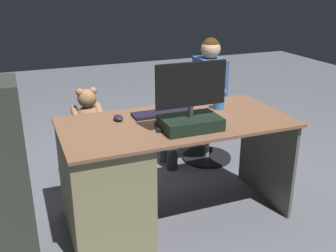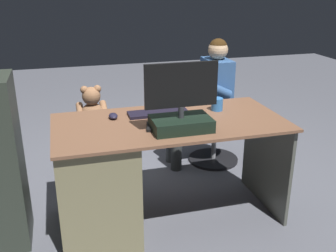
{
  "view_description": "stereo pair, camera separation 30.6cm",
  "coord_description": "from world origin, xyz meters",
  "px_view_note": "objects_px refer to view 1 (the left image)",
  "views": [
    {
      "loc": [
        0.96,
        2.7,
        1.64
      ],
      "look_at": [
        -0.1,
        0.04,
        0.55
      ],
      "focal_mm": 42.01,
      "sensor_mm": 36.0,
      "label": 1
    },
    {
      "loc": [
        0.67,
        2.79,
        1.64
      ],
      "look_at": [
        -0.1,
        0.04,
        0.55
      ],
      "focal_mm": 42.01,
      "sensor_mm": 36.0,
      "label": 2
    }
  ],
  "objects_px": {
    "desk": "(118,179)",
    "office_chair_teddy": "(91,151)",
    "monitor": "(190,111)",
    "keyboard": "(162,113)",
    "teddy_bear": "(88,111)",
    "cup": "(219,103)",
    "visitor_chair": "(207,132)",
    "tv_remote": "(159,127)",
    "person": "(200,93)",
    "computer_mouse": "(118,118)"
  },
  "relations": [
    {
      "from": "desk",
      "to": "office_chair_teddy",
      "type": "relative_size",
      "value": 2.97
    },
    {
      "from": "desk",
      "to": "monitor",
      "type": "height_order",
      "value": "monitor"
    },
    {
      "from": "office_chair_teddy",
      "to": "keyboard",
      "type": "bearing_deg",
      "value": 122.3
    },
    {
      "from": "keyboard",
      "to": "teddy_bear",
      "type": "relative_size",
      "value": 1.17
    },
    {
      "from": "cup",
      "to": "visitor_chair",
      "type": "distance_m",
      "value": 0.88
    },
    {
      "from": "tv_remote",
      "to": "office_chair_teddy",
      "type": "relative_size",
      "value": 0.29
    },
    {
      "from": "keyboard",
      "to": "tv_remote",
      "type": "distance_m",
      "value": 0.27
    },
    {
      "from": "monitor",
      "to": "tv_remote",
      "type": "height_order",
      "value": "monitor"
    },
    {
      "from": "tv_remote",
      "to": "person",
      "type": "relative_size",
      "value": 0.13
    },
    {
      "from": "teddy_bear",
      "to": "tv_remote",
      "type": "bearing_deg",
      "value": 107.79
    },
    {
      "from": "computer_mouse",
      "to": "tv_remote",
      "type": "xyz_separation_m",
      "value": [
        -0.2,
        0.24,
        -0.01
      ]
    },
    {
      "from": "desk",
      "to": "person",
      "type": "height_order",
      "value": "person"
    },
    {
      "from": "tv_remote",
      "to": "desk",
      "type": "bearing_deg",
      "value": -5.66
    },
    {
      "from": "teddy_bear",
      "to": "visitor_chair",
      "type": "xyz_separation_m",
      "value": [
        -1.1,
        0.02,
        -0.34
      ]
    },
    {
      "from": "monitor",
      "to": "cup",
      "type": "distance_m",
      "value": 0.47
    },
    {
      "from": "desk",
      "to": "visitor_chair",
      "type": "relative_size",
      "value": 3.31
    },
    {
      "from": "tv_remote",
      "to": "teddy_bear",
      "type": "height_order",
      "value": "teddy_bear"
    },
    {
      "from": "cup",
      "to": "office_chair_teddy",
      "type": "distance_m",
      "value": 1.19
    },
    {
      "from": "monitor",
      "to": "office_chair_teddy",
      "type": "relative_size",
      "value": 0.89
    },
    {
      "from": "desk",
      "to": "monitor",
      "type": "distance_m",
      "value": 0.67
    },
    {
      "from": "teddy_bear",
      "to": "cup",
      "type": "bearing_deg",
      "value": 140.8
    },
    {
      "from": "computer_mouse",
      "to": "office_chair_teddy",
      "type": "bearing_deg",
      "value": -82.06
    },
    {
      "from": "computer_mouse",
      "to": "tv_remote",
      "type": "bearing_deg",
      "value": 129.36
    },
    {
      "from": "office_chair_teddy",
      "to": "visitor_chair",
      "type": "height_order",
      "value": "same"
    },
    {
      "from": "desk",
      "to": "visitor_chair",
      "type": "distance_m",
      "value": 1.34
    },
    {
      "from": "monitor",
      "to": "computer_mouse",
      "type": "xyz_separation_m",
      "value": [
        0.38,
        -0.32,
        -0.1
      ]
    },
    {
      "from": "monitor",
      "to": "keyboard",
      "type": "height_order",
      "value": "monitor"
    },
    {
      "from": "visitor_chair",
      "to": "keyboard",
      "type": "bearing_deg",
      "value": 42.23
    },
    {
      "from": "computer_mouse",
      "to": "desk",
      "type": "bearing_deg",
      "value": 68.25
    },
    {
      "from": "desk",
      "to": "keyboard",
      "type": "distance_m",
      "value": 0.55
    },
    {
      "from": "tv_remote",
      "to": "office_chair_teddy",
      "type": "distance_m",
      "value": 1.06
    },
    {
      "from": "keyboard",
      "to": "office_chair_teddy",
      "type": "xyz_separation_m",
      "value": [
        0.41,
        -0.64,
        -0.5
      ]
    },
    {
      "from": "keyboard",
      "to": "visitor_chair",
      "type": "relative_size",
      "value": 0.9
    },
    {
      "from": "desk",
      "to": "teddy_bear",
      "type": "height_order",
      "value": "teddy_bear"
    },
    {
      "from": "monitor",
      "to": "visitor_chair",
      "type": "distance_m",
      "value": 1.29
    },
    {
      "from": "visitor_chair",
      "to": "desk",
      "type": "bearing_deg",
      "value": 36.38
    },
    {
      "from": "cup",
      "to": "office_chair_teddy",
      "type": "relative_size",
      "value": 0.17
    },
    {
      "from": "keyboard",
      "to": "computer_mouse",
      "type": "relative_size",
      "value": 4.38
    },
    {
      "from": "monitor",
      "to": "visitor_chair",
      "type": "height_order",
      "value": "monitor"
    },
    {
      "from": "desk",
      "to": "computer_mouse",
      "type": "distance_m",
      "value": 0.4
    },
    {
      "from": "monitor",
      "to": "person",
      "type": "bearing_deg",
      "value": -119.39
    },
    {
      "from": "desk",
      "to": "keyboard",
      "type": "height_order",
      "value": "keyboard"
    },
    {
      "from": "visitor_chair",
      "to": "cup",
      "type": "bearing_deg",
      "value": 67.93
    },
    {
      "from": "keyboard",
      "to": "cup",
      "type": "xyz_separation_m",
      "value": [
        -0.43,
        0.03,
        0.04
      ]
    },
    {
      "from": "office_chair_teddy",
      "to": "cup",
      "type": "bearing_deg",
      "value": 141.35
    },
    {
      "from": "office_chair_teddy",
      "to": "visitor_chair",
      "type": "xyz_separation_m",
      "value": [
        -1.1,
        0.01,
        0.02
      ]
    },
    {
      "from": "desk",
      "to": "office_chair_teddy",
      "type": "xyz_separation_m",
      "value": [
        0.03,
        -0.8,
        -0.14
      ]
    },
    {
      "from": "computer_mouse",
      "to": "cup",
      "type": "xyz_separation_m",
      "value": [
        -0.74,
        0.02,
        0.03
      ]
    },
    {
      "from": "monitor",
      "to": "teddy_bear",
      "type": "bearing_deg",
      "value": -64.26
    },
    {
      "from": "tv_remote",
      "to": "visitor_chair",
      "type": "bearing_deg",
      "value": -120.04
    }
  ]
}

